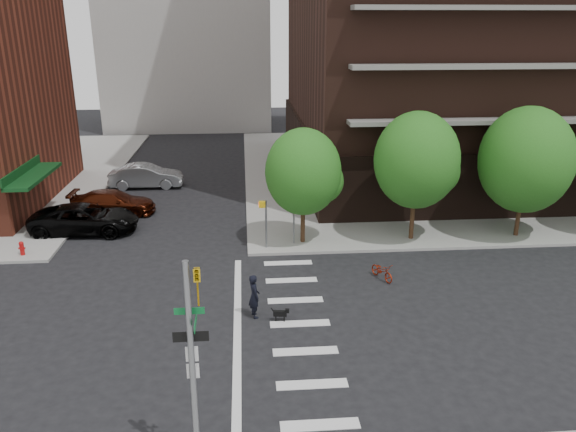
% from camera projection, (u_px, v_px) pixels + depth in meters
% --- Properties ---
extents(ground, '(120.00, 120.00, 0.00)m').
position_uv_depth(ground, '(225.00, 327.00, 22.24)').
color(ground, black).
rests_on(ground, ground).
extents(sidewalk_ne, '(39.00, 33.00, 0.15)m').
position_uv_depth(sidewalk_ne, '(484.00, 169.00, 45.89)').
color(sidewalk_ne, gray).
rests_on(sidewalk_ne, ground).
extents(crosswalk, '(3.85, 13.00, 0.01)m').
position_uv_depth(crosswalk, '(280.00, 324.00, 22.40)').
color(crosswalk, silver).
rests_on(crosswalk, ground).
extents(tree_a, '(4.00, 4.00, 5.90)m').
position_uv_depth(tree_a, '(303.00, 172.00, 29.22)').
color(tree_a, '#301E11').
rests_on(tree_a, sidewalk_ne).
extents(tree_b, '(4.50, 4.50, 6.65)m').
position_uv_depth(tree_b, '(417.00, 160.00, 29.51)').
color(tree_b, '#301E11').
rests_on(tree_b, sidewalk_ne).
extents(tree_c, '(5.00, 5.00, 6.80)m').
position_uv_depth(tree_c, '(526.00, 160.00, 29.99)').
color(tree_c, '#301E11').
rests_on(tree_c, sidewalk_ne).
extents(traffic_signal, '(0.90, 0.75, 6.00)m').
position_uv_depth(traffic_signal, '(195.00, 385.00, 14.26)').
color(traffic_signal, slate).
rests_on(traffic_signal, sidewalk_s).
extents(pedestrian_signal, '(2.18, 0.67, 2.60)m').
position_uv_depth(pedestrian_signal, '(272.00, 216.00, 29.26)').
color(pedestrian_signal, slate).
rests_on(pedestrian_signal, sidewalk_ne).
extents(fire_hydrant, '(0.24, 0.24, 0.73)m').
position_uv_depth(fire_hydrant, '(22.00, 247.00, 28.61)').
color(fire_hydrant, '#A50C0C').
rests_on(fire_hydrant, sidewalk_nw).
extents(parked_car_black, '(2.97, 6.04, 1.65)m').
position_uv_depth(parked_car_black, '(85.00, 219.00, 31.92)').
color(parked_car_black, black).
rests_on(parked_car_black, ground).
extents(parked_car_maroon, '(2.36, 5.29, 1.51)m').
position_uv_depth(parked_car_maroon, '(113.00, 202.00, 35.08)').
color(parked_car_maroon, '#381106').
rests_on(parked_car_maroon, ground).
extents(parked_car_silver, '(1.86, 5.21, 1.71)m').
position_uv_depth(parked_car_silver, '(146.00, 176.00, 40.69)').
color(parked_car_silver, '#919497').
rests_on(parked_car_silver, ground).
extents(scooter, '(1.11, 1.64, 0.81)m').
position_uv_depth(scooter, '(382.00, 271.00, 26.25)').
color(scooter, '#9A210B').
rests_on(scooter, ground).
extents(dog_walker, '(0.77, 0.61, 1.86)m').
position_uv_depth(dog_walker, '(254.00, 296.00, 22.73)').
color(dog_walker, black).
rests_on(dog_walker, ground).
extents(dog, '(0.65, 0.25, 0.55)m').
position_uv_depth(dog, '(281.00, 313.00, 22.56)').
color(dog, black).
rests_on(dog, ground).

